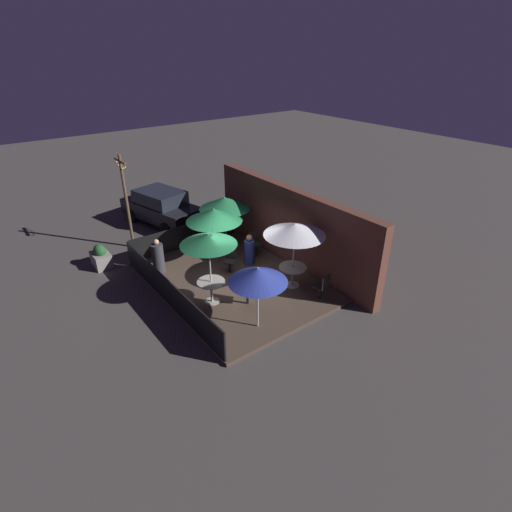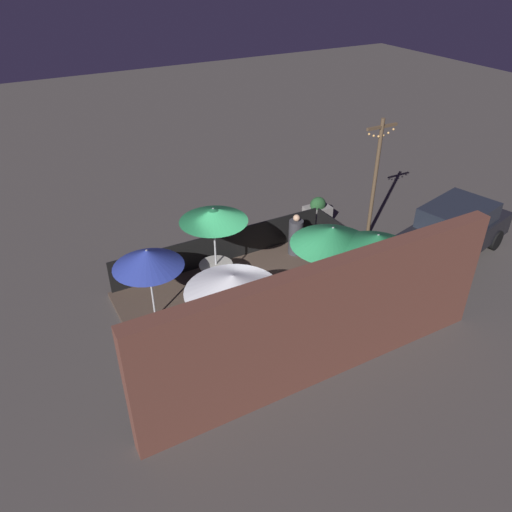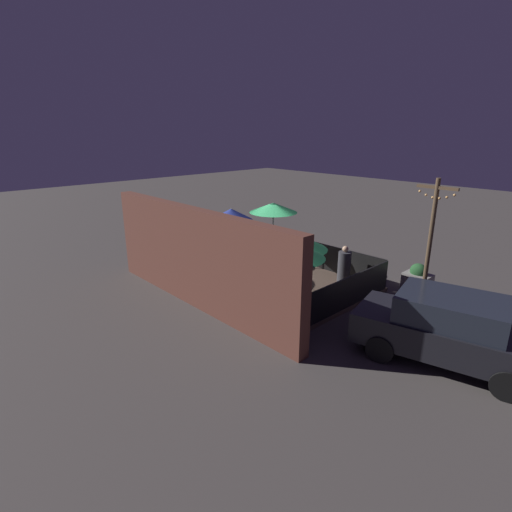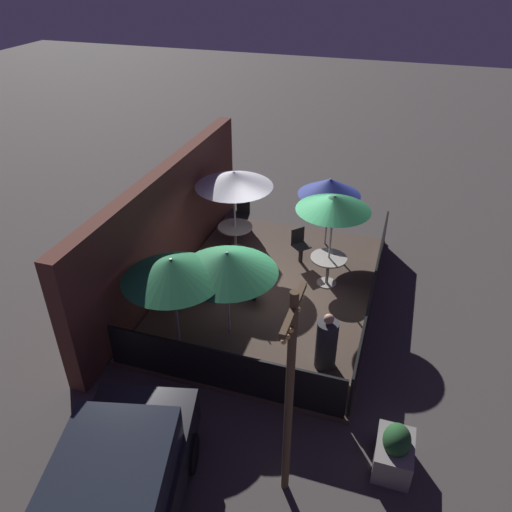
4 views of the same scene
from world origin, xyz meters
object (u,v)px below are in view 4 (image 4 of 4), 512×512
patron_0 (215,277)px  planter_box (394,451)px  dining_table_0 (235,231)px  patron_1 (326,344)px  patio_umbrella_4 (172,269)px  patio_umbrella_0 (234,179)px  patio_chair_0 (243,213)px  patio_chair_3 (300,244)px  patio_umbrella_3 (330,187)px  patio_chair_1 (185,283)px  dining_table_1 (328,263)px  light_post (289,392)px  patio_chair_2 (251,284)px  patio_umbrella_2 (227,262)px  patio_umbrella_1 (334,203)px  parked_car_0 (114,504)px

patron_0 → planter_box: patron_0 is taller
dining_table_0 → patron_1: 4.91m
planter_box → patio_umbrella_4: bearing=71.0°
patio_umbrella_0 → dining_table_0: size_ratio=2.46×
patio_chair_0 → patio_chair_3: (-1.23, -2.03, 0.02)m
patio_umbrella_3 → patron_0: bearing=147.4°
patio_umbrella_3 → patio_chair_1: 4.69m
patio_umbrella_0 → dining_table_1: size_ratio=2.60×
light_post → patio_chair_2: bearing=24.7°
patio_umbrella_0 → patron_0: bearing=-173.2°
patio_chair_1 → planter_box: bearing=-113.1°
patio_chair_0 → light_post: (-7.66, -3.37, 1.55)m
patio_chair_1 → patio_umbrella_0: bearing=-0.0°
patron_1 → patio_chair_2: bearing=70.9°
dining_table_1 → light_post: light_post is taller
patio_umbrella_4 → light_post: size_ratio=0.55×
patron_0 → light_post: 5.40m
patio_umbrella_0 → dining_table_1: bearing=-106.8°
patio_chair_0 → light_post: size_ratio=0.24×
patio_umbrella_2 → patio_umbrella_4: (-0.66, 0.91, 0.07)m
patio_umbrella_3 → patio_umbrella_4: bearing=156.5°
planter_box → patio_chair_2: bearing=46.3°
light_post → patio_umbrella_1: bearing=4.3°
patio_umbrella_0 → planter_box: bearing=-139.4°
patio_umbrella_1 → patio_umbrella_4: (-3.13, 2.61, -0.36)m
patio_umbrella_3 → patron_1: 5.00m
patio_umbrella_4 → patron_1: (0.27, -3.12, -1.32)m
patio_umbrella_2 → parked_car_0: 4.81m
patio_chair_0 → patron_0: patron_0 is taller
dining_table_1 → patio_chair_3: bearing=48.2°
patron_0 → parked_car_0: parked_car_0 is taller
patio_umbrella_1 → patron_0: size_ratio=2.02×
patio_umbrella_0 → patron_1: (-3.68, -3.25, -1.56)m
patron_1 → patio_chair_3: bearing=39.2°
patron_1 → dining_table_1: bearing=28.1°
light_post → dining_table_0: bearing=26.1°
patio_chair_3 → planter_box: 6.27m
patio_umbrella_1 → patio_umbrella_3: (1.91, 0.42, -0.48)m
patio_chair_3 → patio_umbrella_4: bearing=-71.4°
patio_chair_2 → patio_umbrella_4: bearing=-158.0°
dining_table_1 → patio_chair_2: size_ratio=0.98×
patio_umbrella_3 → patio_chair_2: size_ratio=2.18×
patron_0 → dining_table_1: bearing=176.5°
planter_box → light_post: bearing=119.3°
patio_umbrella_1 → patio_chair_1: 3.93m
patio_umbrella_0 → patio_umbrella_2: (-3.29, -1.04, -0.32)m
patio_umbrella_1 → dining_table_1: 1.64m
patio_umbrella_2 → patio_chair_3: patio_umbrella_2 is taller
patio_chair_3 → dining_table_1: bearing=-0.0°
dining_table_0 → patio_umbrella_1: bearing=-106.8°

